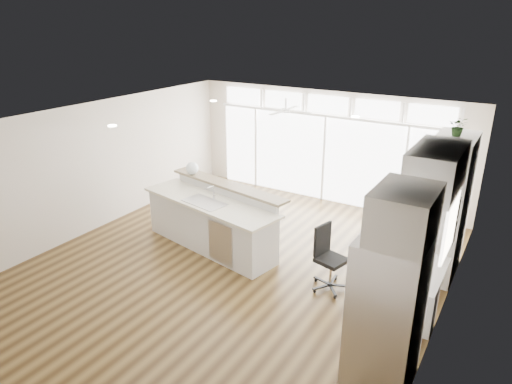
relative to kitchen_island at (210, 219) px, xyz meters
The scene contains 24 objects.
floor 1.13m from the kitchen_island, 25.67° to the right, with size 7.00×8.00×0.02m, color #3B2812.
ceiling 2.30m from the kitchen_island, 25.67° to the right, with size 7.00×8.00×0.02m, color silver.
wall_back 3.76m from the kitchen_island, 76.60° to the left, with size 7.00×0.04×2.70m, color beige.
wall_front 4.55m from the kitchen_island, 79.03° to the right, with size 7.00×0.04×2.70m, color beige.
wall_left 2.78m from the kitchen_island, behind, with size 0.04×8.00×2.70m, color beige.
wall_right 4.44m from the kitchen_island, ahead, with size 0.04×8.00×2.70m, color beige.
glass_wall 3.66m from the kitchen_island, 76.38° to the left, with size 5.80×0.06×2.08m, color white.
transom_row 4.04m from the kitchen_island, 76.38° to the left, with size 5.90×0.06×0.40m, color white.
desk_window 4.42m from the kitchen_island, ahead, with size 0.04×0.85×0.85m, color white.
ceiling_fan 3.06m from the kitchen_island, 81.54° to the left, with size 1.16×1.16×0.32m, color white.
recessed_lights 2.25m from the kitchen_island, 13.86° to the right, with size 3.40×3.00×0.02m, color white.
oven_cabinet 4.31m from the kitchen_island, 19.04° to the left, with size 0.64×1.20×2.50m, color silver.
desk_nook 3.99m from the kitchen_island, ahead, with size 0.72×1.30×0.76m, color silver.
upper_cabinets 4.39m from the kitchen_island, ahead, with size 0.64×1.30×0.64m, color silver.
refrigerator 4.36m from the kitchen_island, 23.95° to the right, with size 0.76×0.90×2.00m, color silver.
fridge_cabinet 4.71m from the kitchen_island, 23.63° to the right, with size 0.64×0.90×0.60m, color silver.
framed_photos 4.42m from the kitchen_island, ahead, with size 0.06×0.22×0.80m, color black.
kitchen_island is the anchor object (origin of this frame).
rug 3.44m from the kitchen_island, ahead, with size 0.90×0.65×0.01m, color #3A1C12.
office_chair 2.63m from the kitchen_island, ahead, with size 0.58×0.53×1.11m, color black.
fishbowl 1.27m from the kitchen_island, 146.50° to the left, with size 0.27×0.27×0.27m, color white.
monitor 3.92m from the kitchen_island, ahead, with size 0.08×0.48×0.40m, color black.
keyboard 3.74m from the kitchen_island, ahead, with size 0.12×0.31×0.02m, color silver.
potted_plant 4.71m from the kitchen_island, 19.04° to the left, with size 0.28×0.32×0.25m, color #2D5022.
Camera 1 is at (4.17, -6.04, 4.31)m, focal length 32.00 mm.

